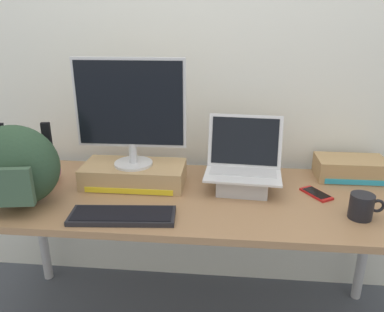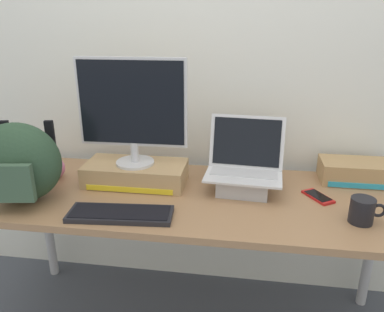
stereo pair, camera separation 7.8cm
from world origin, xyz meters
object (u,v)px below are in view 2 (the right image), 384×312
at_px(coffee_mug, 363,210).
at_px(plush_toy, 54,168).
at_px(desktop_monitor, 132,109).
at_px(open_laptop, 244,176).
at_px(toner_box_cyan, 355,172).
at_px(cell_phone, 318,197).
at_px(messenger_backpack, 18,163).
at_px(external_keyboard, 120,214).
at_px(toner_box_yellow, 136,173).

height_order(coffee_mug, plush_toy, plush_toy).
distance_m(desktop_monitor, open_laptop, 0.58).
xyz_separation_m(plush_toy, toner_box_cyan, (1.42, 0.18, -0.00)).
distance_m(open_laptop, coffee_mug, 0.50).
distance_m(cell_phone, toner_box_cyan, 0.29).
xyz_separation_m(messenger_backpack, toner_box_cyan, (1.44, 0.41, -0.12)).
bearing_deg(plush_toy, external_keyboard, -35.62).
distance_m(desktop_monitor, cell_phone, 0.89).
bearing_deg(open_laptop, toner_box_cyan, 21.73).
relative_size(toner_box_yellow, toner_box_cyan, 1.45).
bearing_deg(external_keyboard, cell_phone, 14.88).
relative_size(messenger_backpack, coffee_mug, 2.87).
relative_size(toner_box_yellow, messenger_backpack, 1.22).
height_order(messenger_backpack, coffee_mug, messenger_backpack).
relative_size(messenger_backpack, toner_box_cyan, 1.19).
distance_m(cell_phone, plush_toy, 1.23).
distance_m(external_keyboard, plush_toy, 0.53).
bearing_deg(messenger_backpack, desktop_monitor, 20.52).
relative_size(coffee_mug, toner_box_cyan, 0.42).
xyz_separation_m(open_laptop, external_keyboard, (-0.47, -0.32, -0.06)).
xyz_separation_m(desktop_monitor, messenger_backpack, (-0.42, -0.24, -0.19)).
bearing_deg(coffee_mug, plush_toy, 170.83).
xyz_separation_m(external_keyboard, coffee_mug, (0.92, 0.09, 0.04)).
distance_m(coffee_mug, toner_box_cyan, 0.40).
bearing_deg(toner_box_cyan, open_laptop, -162.08).
bearing_deg(open_laptop, coffee_mug, -22.88).
distance_m(toner_box_yellow, messenger_backpack, 0.50).
xyz_separation_m(toner_box_yellow, plush_toy, (-0.40, -0.01, 0.00)).
relative_size(coffee_mug, plush_toy, 1.26).
bearing_deg(toner_box_cyan, toner_box_yellow, -170.60).
height_order(desktop_monitor, external_keyboard, desktop_monitor).
height_order(open_laptop, external_keyboard, open_laptop).
relative_size(desktop_monitor, toner_box_cyan, 1.52).
relative_size(external_keyboard, messenger_backpack, 1.10).
distance_m(coffee_mug, cell_phone, 0.23).
bearing_deg(toner_box_yellow, desktop_monitor, -88.36).
bearing_deg(coffee_mug, toner_box_yellow, 166.65).
height_order(external_keyboard, cell_phone, external_keyboard).
distance_m(external_keyboard, messenger_backpack, 0.48).
relative_size(open_laptop, plush_toy, 3.30).
relative_size(external_keyboard, coffee_mug, 3.15).
distance_m(desktop_monitor, coffee_mug, 1.02).
bearing_deg(open_laptop, toner_box_yellow, -176.09).
bearing_deg(toner_box_cyan, messenger_backpack, -164.17).
height_order(toner_box_yellow, toner_box_cyan, toner_box_cyan).
xyz_separation_m(open_laptop, messenger_backpack, (-0.92, -0.24, 0.10)).
bearing_deg(plush_toy, toner_box_cyan, 7.03).
bearing_deg(plush_toy, toner_box_yellow, 0.97).
relative_size(coffee_mug, cell_phone, 0.85).
bearing_deg(toner_box_cyan, desktop_monitor, -170.53).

